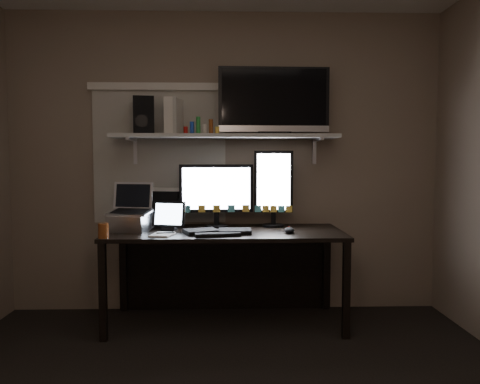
{
  "coord_description": "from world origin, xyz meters",
  "views": [
    {
      "loc": [
        0.01,
        -2.15,
        1.28
      ],
      "look_at": [
        0.11,
        1.25,
        1.04
      ],
      "focal_mm": 35.0,
      "sensor_mm": 36.0,
      "label": 1
    }
  ],
  "objects_px": {
    "mouse": "(289,230)",
    "cup": "(103,231)",
    "tv": "(274,101)",
    "game_console": "(174,116)",
    "desk": "(226,250)",
    "monitor_portrait": "(274,188)",
    "laptop": "(130,208)",
    "keyboard": "(218,231)",
    "tablet": "(169,216)",
    "speaker": "(144,116)",
    "monitor_landscape": "(216,195)"
  },
  "relations": [
    {
      "from": "mouse",
      "to": "cup",
      "type": "height_order",
      "value": "cup"
    },
    {
      "from": "tv",
      "to": "game_console",
      "type": "height_order",
      "value": "tv"
    },
    {
      "from": "desk",
      "to": "monitor_portrait",
      "type": "distance_m",
      "value": 0.64
    },
    {
      "from": "laptop",
      "to": "tv",
      "type": "distance_m",
      "value": 1.41
    },
    {
      "from": "keyboard",
      "to": "laptop",
      "type": "height_order",
      "value": "laptop"
    },
    {
      "from": "tablet",
      "to": "laptop",
      "type": "bearing_deg",
      "value": -161.87
    },
    {
      "from": "desk",
      "to": "tablet",
      "type": "distance_m",
      "value": 0.53
    },
    {
      "from": "desk",
      "to": "keyboard",
      "type": "distance_m",
      "value": 0.32
    },
    {
      "from": "laptop",
      "to": "speaker",
      "type": "bearing_deg",
      "value": 84.5
    },
    {
      "from": "monitor_portrait",
      "to": "laptop",
      "type": "height_order",
      "value": "monitor_portrait"
    },
    {
      "from": "laptop",
      "to": "cup",
      "type": "bearing_deg",
      "value": -97.85
    },
    {
      "from": "tablet",
      "to": "laptop",
      "type": "distance_m",
      "value": 0.3
    },
    {
      "from": "speaker",
      "to": "game_console",
      "type": "bearing_deg",
      "value": -11.06
    },
    {
      "from": "laptop",
      "to": "tv",
      "type": "xyz_separation_m",
      "value": [
        1.12,
        0.21,
        0.84
      ]
    },
    {
      "from": "tablet",
      "to": "tv",
      "type": "height_order",
      "value": "tv"
    },
    {
      "from": "tv",
      "to": "monitor_portrait",
      "type": "bearing_deg",
      "value": 70.01
    },
    {
      "from": "keyboard",
      "to": "speaker",
      "type": "bearing_deg",
      "value": 139.2
    },
    {
      "from": "tablet",
      "to": "mouse",
      "type": "bearing_deg",
      "value": 5.33
    },
    {
      "from": "monitor_landscape",
      "to": "keyboard",
      "type": "height_order",
      "value": "monitor_landscape"
    },
    {
      "from": "desk",
      "to": "game_console",
      "type": "height_order",
      "value": "game_console"
    },
    {
      "from": "keyboard",
      "to": "speaker",
      "type": "relative_size",
      "value": 1.69
    },
    {
      "from": "monitor_landscape",
      "to": "tablet",
      "type": "bearing_deg",
      "value": -158.97
    },
    {
      "from": "mouse",
      "to": "speaker",
      "type": "bearing_deg",
      "value": 163.02
    },
    {
      "from": "desk",
      "to": "cup",
      "type": "relative_size",
      "value": 16.92
    },
    {
      "from": "keyboard",
      "to": "mouse",
      "type": "xyz_separation_m",
      "value": [
        0.53,
        0.0,
        0.01
      ]
    },
    {
      "from": "desk",
      "to": "monitor_portrait",
      "type": "height_order",
      "value": "monitor_portrait"
    },
    {
      "from": "desk",
      "to": "keyboard",
      "type": "height_order",
      "value": "keyboard"
    },
    {
      "from": "monitor_portrait",
      "to": "laptop",
      "type": "xyz_separation_m",
      "value": [
        -1.12,
        -0.21,
        -0.13
      ]
    },
    {
      "from": "monitor_portrait",
      "to": "cup",
      "type": "height_order",
      "value": "monitor_portrait"
    },
    {
      "from": "cup",
      "to": "mouse",
      "type": "bearing_deg",
      "value": 8.19
    },
    {
      "from": "desk",
      "to": "tablet",
      "type": "xyz_separation_m",
      "value": [
        -0.44,
        -0.1,
        0.29
      ]
    },
    {
      "from": "desk",
      "to": "monitor_landscape",
      "type": "bearing_deg",
      "value": 136.98
    },
    {
      "from": "monitor_portrait",
      "to": "game_console",
      "type": "xyz_separation_m",
      "value": [
        -0.81,
        0.0,
        0.58
      ]
    },
    {
      "from": "monitor_portrait",
      "to": "tv",
      "type": "height_order",
      "value": "tv"
    },
    {
      "from": "tablet",
      "to": "speaker",
      "type": "relative_size",
      "value": 0.88
    },
    {
      "from": "monitor_landscape",
      "to": "speaker",
      "type": "xyz_separation_m",
      "value": [
        -0.58,
        0.03,
        0.64
      ]
    },
    {
      "from": "laptop",
      "to": "game_console",
      "type": "height_order",
      "value": "game_console"
    },
    {
      "from": "desk",
      "to": "monitor_landscape",
      "type": "xyz_separation_m",
      "value": [
        -0.07,
        0.07,
        0.44
      ]
    },
    {
      "from": "monitor_landscape",
      "to": "monitor_portrait",
      "type": "xyz_separation_m",
      "value": [
        0.47,
        0.02,
        0.05
      ]
    },
    {
      "from": "laptop",
      "to": "speaker",
      "type": "distance_m",
      "value": 0.75
    },
    {
      "from": "laptop",
      "to": "tv",
      "type": "height_order",
      "value": "tv"
    },
    {
      "from": "monitor_portrait",
      "to": "keyboard",
      "type": "xyz_separation_m",
      "value": [
        -0.45,
        -0.35,
        -0.3
      ]
    },
    {
      "from": "monitor_portrait",
      "to": "keyboard",
      "type": "relative_size",
      "value": 1.26
    },
    {
      "from": "keyboard",
      "to": "game_console",
      "type": "xyz_separation_m",
      "value": [
        -0.36,
        0.35,
        0.88
      ]
    },
    {
      "from": "tablet",
      "to": "monitor_landscape",
      "type": "bearing_deg",
      "value": 39.73
    },
    {
      "from": "keyboard",
      "to": "game_console",
      "type": "height_order",
      "value": "game_console"
    },
    {
      "from": "monitor_landscape",
      "to": "mouse",
      "type": "distance_m",
      "value": 0.68
    },
    {
      "from": "keyboard",
      "to": "cup",
      "type": "distance_m",
      "value": 0.82
    },
    {
      "from": "tablet",
      "to": "game_console",
      "type": "bearing_deg",
      "value": 97.84
    },
    {
      "from": "desk",
      "to": "tv",
      "type": "height_order",
      "value": "tv"
    }
  ]
}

